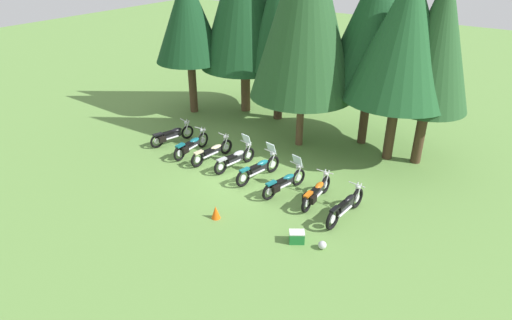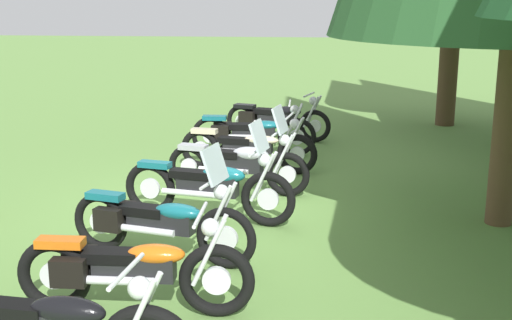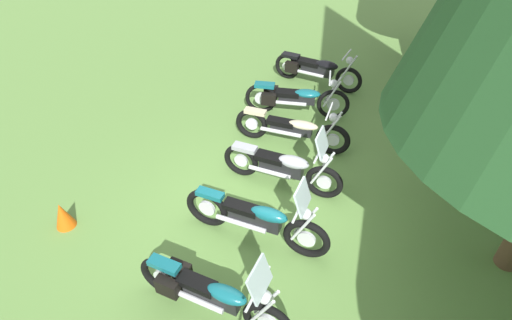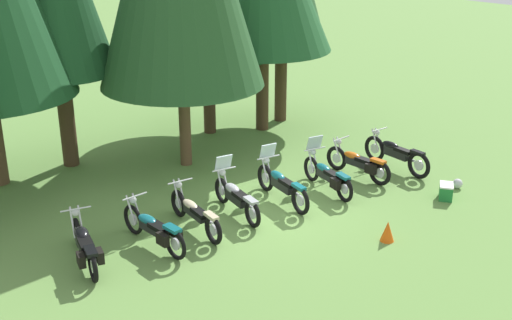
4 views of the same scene
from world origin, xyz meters
name	(u,v)px [view 3 (image 3 of 4)]	position (x,y,z in m)	size (l,w,h in m)	color
ground_plane	(261,214)	(0.00, 0.00, 0.00)	(80.00, 80.00, 0.00)	#608C42
motorcycle_0	(316,69)	(-4.72, 0.47, 0.45)	(0.97, 2.23, 0.99)	black
motorcycle_1	(295,98)	(-3.20, 0.14, 0.45)	(0.64, 2.33, 1.01)	black
motorcycle_2	(292,129)	(-2.02, 0.24, 0.42)	(0.64, 2.38, 1.00)	black
motorcycle_3	(283,166)	(-0.77, 0.25, 0.46)	(0.72, 2.23, 1.35)	black
motorcycle_4	(257,219)	(0.57, 0.04, 0.48)	(0.75, 2.37, 1.38)	black
motorcycle_5	(210,293)	(1.95, -0.29, 0.46)	(0.86, 2.23, 1.36)	black
traffic_cone	(63,215)	(0.90, -3.10, 0.24)	(0.32, 0.32, 0.48)	#EA590F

